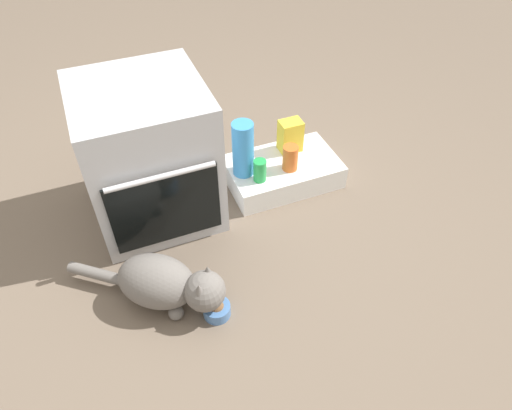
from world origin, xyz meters
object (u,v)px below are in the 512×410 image
food_bowl (217,309)px  water_bottle (243,149)px  snack_bag (290,136)px  soda_can (260,171)px  cat (166,283)px  pantry_cabinet (283,172)px  oven (148,155)px  sauce_jar (290,158)px

food_bowl → water_bottle: bearing=60.6°
snack_bag → soda_can: snack_bag is taller
food_bowl → cat: 0.24m
food_bowl → snack_bag: snack_bag is taller
cat → snack_bag: bearing=74.7°
soda_can → food_bowl: bearing=-126.5°
pantry_cabinet → food_bowl: size_ratio=5.12×
food_bowl → water_bottle: size_ratio=0.39×
oven → water_bottle: oven is taller
food_bowl → soda_can: size_ratio=0.97×
cat → water_bottle: (0.55, 0.54, 0.15)m
pantry_cabinet → food_bowl: 0.91m
food_bowl → sauce_jar: size_ratio=0.83×
water_bottle → snack_bag: size_ratio=1.67×
sauce_jar → snack_bag: (0.07, 0.15, 0.02)m
cat → snack_bag: size_ratio=3.36×
oven → sauce_jar: size_ratio=4.97×
sauce_jar → pantry_cabinet: bearing=100.1°
food_bowl → snack_bag: size_ratio=0.64×
oven → water_bottle: size_ratio=2.32×
cat → sauce_jar: 0.92m
snack_bag → soda_can: bearing=-145.2°
pantry_cabinet → snack_bag: 0.20m
food_bowl → snack_bag: bearing=48.0°
water_bottle → snack_bag: (0.31, 0.09, -0.06)m
cat → water_bottle: water_bottle is taller
pantry_cabinet → soda_can: (-0.17, -0.08, 0.13)m
oven → sauce_jar: oven is taller
oven → soda_can: bearing=-14.1°
cat → sauce_jar: (0.79, 0.48, 0.07)m
pantry_cabinet → cat: 0.95m
sauce_jar → soda_can: (-0.18, -0.02, -0.01)m
pantry_cabinet → sauce_jar: size_ratio=4.23×
food_bowl → soda_can: soda_can is taller
soda_can → sauce_jar: bearing=7.4°
sauce_jar → water_bottle: (-0.24, 0.06, 0.08)m
pantry_cabinet → cat: (-0.78, -0.54, 0.06)m
food_bowl → snack_bag: (0.69, 0.76, 0.19)m
food_bowl → sauce_jar: bearing=44.8°
pantry_cabinet → cat: bearing=-145.2°
oven → snack_bag: 0.78m
cat → soda_can: bearing=75.3°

